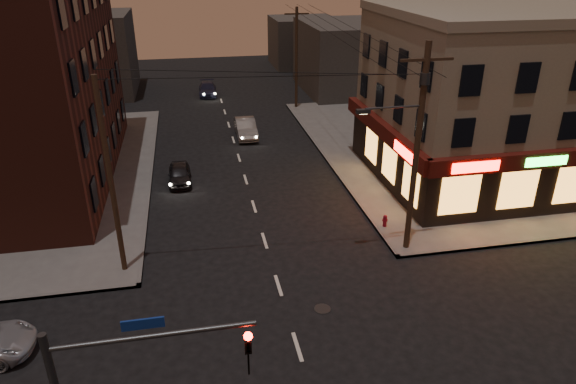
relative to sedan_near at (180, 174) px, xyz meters
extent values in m
plane|color=black|center=(4.20, -16.35, -0.59)|extent=(120.00, 120.00, 0.00)
cube|color=#514F4C|center=(22.20, 2.65, -0.52)|extent=(24.00, 28.00, 0.15)
cube|color=gray|center=(20.20, -2.85, 4.56)|extent=(15.00, 12.00, 10.00)
cube|color=gray|center=(20.20, -2.85, 9.81)|extent=(15.20, 12.20, 0.50)
cube|color=black|center=(20.20, -8.80, 1.26)|extent=(15.12, 0.25, 3.40)
cube|color=black|center=(12.75, -2.85, 1.26)|extent=(0.25, 12.12, 3.40)
cube|color=#440F0A|center=(20.20, -9.10, 3.06)|extent=(15.60, 0.50, 0.90)
cube|color=#440F0A|center=(12.45, -2.85, 3.06)|extent=(0.50, 12.60, 0.90)
cube|color=#FF140C|center=(14.90, -9.37, 3.06)|extent=(2.60, 0.06, 0.55)
cube|color=#26FF3F|center=(18.90, -9.37, 3.06)|extent=(2.40, 0.06, 0.50)
cube|color=#FF140C|center=(12.18, -6.65, 3.06)|extent=(0.06, 2.60, 0.55)
cube|color=#FF9E38|center=(19.60, -8.95, 1.36)|extent=(12.40, 0.08, 2.20)
cube|color=#FF9E38|center=(12.60, -3.85, 1.36)|extent=(0.08, 8.40, 2.20)
cube|color=#3F3D3A|center=(18.20, 21.65, 2.91)|extent=(10.00, 12.00, 7.00)
cube|color=#3F3D3A|center=(-8.80, 25.65, 3.41)|extent=(9.00, 10.00, 8.00)
cube|color=#3F3D3A|center=(16.20, 35.65, 2.41)|extent=(8.00, 8.00, 6.00)
cylinder|color=#382619|center=(11.00, -10.55, 4.56)|extent=(0.28, 0.28, 10.00)
cube|color=#382619|center=(11.00, -10.55, 8.76)|extent=(2.40, 0.12, 0.12)
cylinder|color=#333538|center=(11.00, -10.55, 7.96)|extent=(0.44, 0.44, 0.50)
cylinder|color=#333538|center=(9.70, -10.55, 6.76)|extent=(2.60, 0.10, 0.10)
cube|color=#333538|center=(8.30, -10.55, 6.66)|extent=(0.60, 0.25, 0.18)
cube|color=#FFD88C|center=(8.30, -10.55, 6.56)|extent=(0.35, 0.15, 0.04)
cylinder|color=#382619|center=(11.00, 15.65, 4.06)|extent=(0.26, 0.26, 9.00)
cylinder|color=#382619|center=(-2.60, -9.85, 4.06)|extent=(0.24, 0.24, 9.00)
cylinder|color=#333538|center=(-0.20, -21.95, 5.41)|extent=(4.40, 0.12, 0.12)
imported|color=black|center=(1.80, -21.95, 4.91)|extent=(0.16, 0.20, 1.00)
sphere|color=#FF0C05|center=(1.80, -22.07, 5.16)|extent=(0.20, 0.20, 0.20)
cube|color=navy|center=(-0.40, -21.95, 5.76)|extent=(0.90, 0.05, 0.25)
imported|color=black|center=(0.00, 0.00, 0.00)|extent=(1.43, 3.50, 1.19)
imported|color=slate|center=(5.27, 8.24, 0.13)|extent=(1.54, 4.40, 1.45)
imported|color=#1A1C34|center=(3.01, 22.22, 0.03)|extent=(1.90, 4.38, 1.25)
cylinder|color=maroon|center=(10.70, -8.36, -0.17)|extent=(0.25, 0.25, 0.54)
sphere|color=maroon|center=(10.70, -8.36, 0.12)|extent=(0.22, 0.22, 0.22)
cylinder|color=maroon|center=(10.70, -8.36, -0.07)|extent=(0.31, 0.20, 0.11)
cylinder|color=maroon|center=(10.70, -8.36, -0.07)|extent=(0.20, 0.31, 0.11)
camera|label=1|loc=(0.92, -31.01, 12.87)|focal=32.00mm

